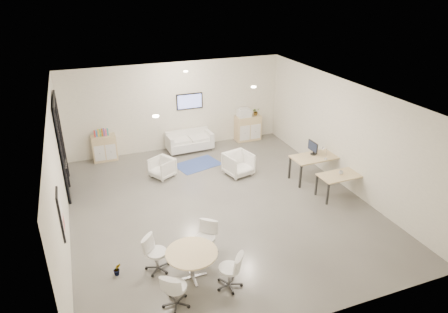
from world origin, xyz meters
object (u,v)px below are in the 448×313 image
desk_rear (316,159)px  round_table (192,255)px  sideboard_right (248,128)px  loveseat (189,141)px  desk_front (341,177)px  sideboard_left (104,148)px  armchair_left (162,167)px  armchair_right (238,163)px

desk_rear → round_table: (-4.94, -3.01, -0.14)m
sideboard_right → round_table: 8.08m
loveseat → desk_front: loveseat is taller
sideboard_left → sideboard_right: size_ratio=0.94×
loveseat → armchair_left: size_ratio=2.42×
desk_front → loveseat: bearing=121.9°
sideboard_right → desk_rear: bearing=-80.8°
armchair_left → desk_front: 5.53m
sideboard_right → armchair_left: sideboard_right is taller
sideboard_right → loveseat: 2.45m
loveseat → armchair_right: size_ratio=2.04×
sideboard_left → loveseat: (3.01, -0.18, -0.12)m
loveseat → round_table: bearing=-108.6°
round_table → armchair_left: bearing=84.6°
armchair_left → armchair_right: armchair_right is taller
armchair_right → loveseat: bearing=96.8°
armchair_left → desk_rear: desk_rear is taller
loveseat → armchair_left: (-1.42, -1.78, 0.01)m
sideboard_left → desk_front: 7.97m
loveseat → desk_rear: desk_rear is taller
armchair_left → desk_front: (4.60, -3.07, 0.28)m
armchair_right → round_table: armchair_right is taller
sideboard_left → round_table: (1.12, -6.85, 0.13)m
sideboard_left → desk_rear: (6.07, -3.85, 0.26)m
desk_front → armchair_right: bearing=132.5°
armchair_left → desk_front: desk_front is taller
sideboard_right → armchair_right: (-1.51, -2.66, -0.08)m
desk_rear → round_table: bearing=-150.6°
sideboard_left → sideboard_right: bearing=-0.3°
desk_rear → armchair_left: bearing=155.2°
desk_rear → loveseat: bearing=127.9°
sideboard_right → desk_rear: 3.88m
sideboard_right → loveseat: sideboard_right is taller
desk_rear → round_table: size_ratio=1.42×
armchair_right → desk_front: 3.25m
desk_front → round_table: 5.38m
armchair_left → armchair_right: 2.46m
desk_front → round_table: desk_front is taller
desk_rear → desk_front: size_ratio=1.15×
sideboard_left → desk_front: size_ratio=0.68×
sideboard_left → round_table: bearing=-80.7°
armchair_left → desk_front: bearing=26.4°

